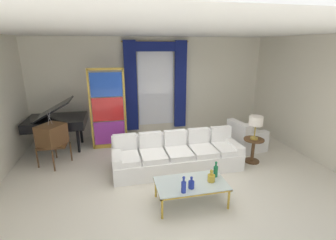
{
  "coord_description": "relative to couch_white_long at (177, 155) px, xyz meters",
  "views": [
    {
      "loc": [
        -1.16,
        -4.53,
        2.74
      ],
      "look_at": [
        0.05,
        0.9,
        1.05
      ],
      "focal_mm": 26.18,
      "sensor_mm": 36.0,
      "label": 1
    }
  ],
  "objects": [
    {
      "name": "ground_plane",
      "position": [
        -0.16,
        -0.5,
        -0.31
      ],
      "size": [
        16.0,
        16.0,
        0.0
      ],
      "primitive_type": "plane",
      "color": "silver"
    },
    {
      "name": "table_lamp_brass",
      "position": [
        1.89,
        -0.12,
        0.72
      ],
      "size": [
        0.32,
        0.32,
        0.57
      ],
      "color": "#B29338",
      "rests_on": "round_side_table"
    },
    {
      "name": "bottle_amber_squat",
      "position": [
        -0.14,
        -1.53,
        0.18
      ],
      "size": [
        0.1,
        0.1,
        0.22
      ],
      "color": "navy",
      "rests_on": "coffee_table"
    },
    {
      "name": "bottle_crystal_tall",
      "position": [
        -0.3,
        -1.63,
        0.22
      ],
      "size": [
        0.08,
        0.08,
        0.3
      ],
      "color": "navy",
      "rests_on": "coffee_table"
    },
    {
      "name": "ceiling_slab",
      "position": [
        -0.16,
        0.3,
        2.71
      ],
      "size": [
        8.0,
        7.6,
        0.04
      ],
      "primitive_type": "cube",
      "color": "white"
    },
    {
      "name": "curtained_window",
      "position": [
        -0.05,
        2.4,
        1.43
      ],
      "size": [
        2.0,
        0.17,
        2.7
      ],
      "color": "white",
      "rests_on": "ground"
    },
    {
      "name": "wall_rear",
      "position": [
        -0.16,
        2.56,
        1.19
      ],
      "size": [
        8.0,
        0.12,
        3.0
      ],
      "primitive_type": "cube",
      "color": "silver",
      "rests_on": "ground"
    },
    {
      "name": "bottle_ruby_flask",
      "position": [
        0.42,
        -1.26,
        0.23
      ],
      "size": [
        0.08,
        0.08,
        0.31
      ],
      "color": "#196B3D",
      "rests_on": "coffee_table"
    },
    {
      "name": "bottle_blue_decanter",
      "position": [
        0.28,
        -1.4,
        0.18
      ],
      "size": [
        0.13,
        0.13,
        0.23
      ],
      "color": "gold",
      "rests_on": "coffee_table"
    },
    {
      "name": "round_side_table",
      "position": [
        1.89,
        -0.12,
        0.05
      ],
      "size": [
        0.48,
        0.48,
        0.59
      ],
      "color": "brown",
      "rests_on": "ground"
    },
    {
      "name": "couch_white_long",
      "position": [
        0.0,
        0.0,
        0.0
      ],
      "size": [
        2.93,
        0.97,
        0.86
      ],
      "color": "white",
      "rests_on": "ground"
    },
    {
      "name": "peacock_figurine",
      "position": [
        -1.06,
        1.21,
        -0.09
      ],
      "size": [
        0.44,
        0.6,
        0.5
      ],
      "color": "beige",
      "rests_on": "ground"
    },
    {
      "name": "coffee_table",
      "position": [
        -0.09,
        -1.37,
        0.07
      ],
      "size": [
        1.26,
        0.71,
        0.41
      ],
      "color": "silver",
      "rests_on": "ground"
    },
    {
      "name": "stained_glass_divider",
      "position": [
        -1.51,
        1.54,
        0.75
      ],
      "size": [
        0.95,
        0.05,
        2.2
      ],
      "color": "gold",
      "rests_on": "ground"
    },
    {
      "name": "armchair_white",
      "position": [
        2.11,
        0.64,
        -0.02
      ],
      "size": [
        0.94,
        0.93,
        0.8
      ],
      "color": "white",
      "rests_on": "ground"
    },
    {
      "name": "grand_piano",
      "position": [
        -2.89,
        1.75,
        0.49
      ],
      "size": [
        1.5,
        1.1,
        1.4
      ],
      "color": "black",
      "rests_on": "ground"
    },
    {
      "name": "vintage_tv",
      "position": [
        -2.81,
        0.79,
        0.42
      ],
      "size": [
        0.74,
        0.77,
        1.35
      ],
      "color": "brown",
      "rests_on": "ground"
    },
    {
      "name": "wall_right",
      "position": [
        3.5,
        0.1,
        1.19
      ],
      "size": [
        0.12,
        7.0,
        3.0
      ],
      "primitive_type": "cube",
      "color": "silver",
      "rests_on": "ground"
    }
  ]
}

